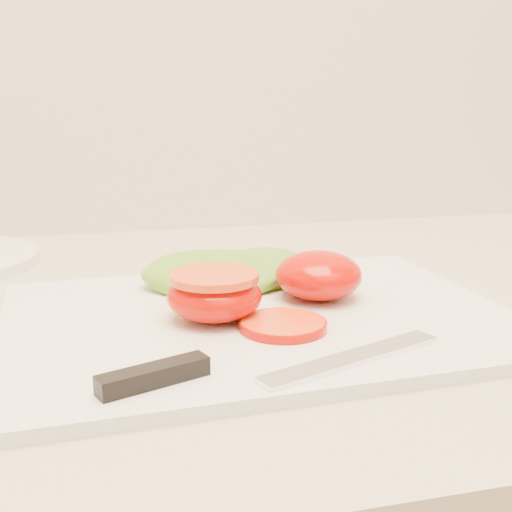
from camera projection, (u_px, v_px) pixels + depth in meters
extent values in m
cube|color=silver|center=(259.00, 319.00, 0.52)|extent=(0.41, 0.31, 0.01)
ellipsoid|color=#DD0700|center=(319.00, 275.00, 0.55)|extent=(0.07, 0.07, 0.04)
ellipsoid|color=#DD0700|center=(214.00, 296.00, 0.50)|extent=(0.07, 0.07, 0.04)
cylinder|color=red|center=(214.00, 277.00, 0.50)|extent=(0.07, 0.07, 0.01)
cylinder|color=#F75725|center=(283.00, 325.00, 0.48)|extent=(0.06, 0.06, 0.01)
ellipsoid|color=#68AB2D|center=(215.00, 273.00, 0.59)|extent=(0.15, 0.11, 0.03)
ellipsoid|color=#68AB2D|center=(265.00, 268.00, 0.61)|extent=(0.13, 0.11, 0.02)
cube|color=silver|center=(352.00, 358.00, 0.42)|extent=(0.14, 0.07, 0.00)
cube|color=black|center=(154.00, 375.00, 0.39)|extent=(0.07, 0.04, 0.01)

